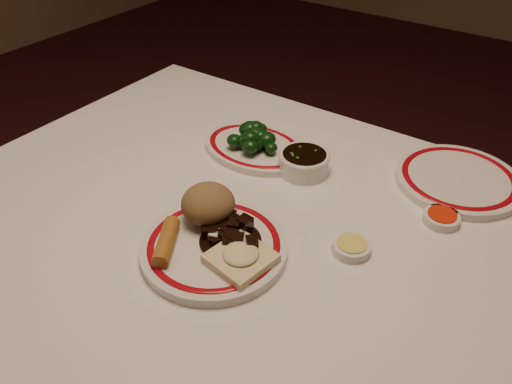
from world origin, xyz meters
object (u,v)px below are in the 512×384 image
(spring_roll, at_px, (166,241))
(soy_bowl, at_px, (304,163))
(broccoli_pile, at_px, (255,136))
(broccoli_plate, at_px, (255,148))
(dining_table, at_px, (252,260))
(main_plate, at_px, (214,247))
(fried_wonton, at_px, (241,257))
(rice_mound, at_px, (208,204))
(stirfry_heap, at_px, (230,234))

(spring_roll, height_order, soy_bowl, spring_roll)
(spring_roll, xyz_separation_m, broccoli_pile, (-0.06, 0.34, 0.01))
(broccoli_plate, distance_m, soy_bowl, 0.12)
(dining_table, relative_size, main_plate, 3.91)
(broccoli_plate, bearing_deg, broccoli_pile, -50.66)
(fried_wonton, relative_size, soy_bowl, 1.02)
(spring_roll, xyz_separation_m, soy_bowl, (0.06, 0.34, -0.01))
(broccoli_plate, distance_m, broccoli_pile, 0.03)
(broccoli_pile, bearing_deg, soy_bowl, -1.09)
(main_plate, relative_size, fried_wonton, 2.98)
(spring_roll, relative_size, broccoli_pile, 0.91)
(main_plate, height_order, rice_mound, rice_mound)
(fried_wonton, xyz_separation_m, broccoli_plate, (-0.18, 0.30, -0.02))
(fried_wonton, bearing_deg, dining_table, 116.52)
(rice_mound, xyz_separation_m, stirfry_heap, (0.06, -0.02, -0.02))
(fried_wonton, bearing_deg, broccoli_pile, 121.42)
(spring_roll, bearing_deg, rice_mound, 53.03)
(stirfry_heap, height_order, broccoli_pile, broccoli_pile)
(rice_mound, relative_size, broccoli_pile, 0.86)
(dining_table, relative_size, broccoli_plate, 4.91)
(dining_table, distance_m, soy_bowl, 0.22)
(spring_roll, bearing_deg, fried_wonton, -10.89)
(rice_mound, height_order, soy_bowl, rice_mound)
(main_plate, distance_m, broccoli_pile, 0.32)
(spring_roll, relative_size, fried_wonton, 0.95)
(broccoli_plate, relative_size, soy_bowl, 2.41)
(dining_table, bearing_deg, main_plate, -95.62)
(dining_table, bearing_deg, stirfry_heap, -85.90)
(fried_wonton, relative_size, broccoli_plate, 0.42)
(spring_roll, bearing_deg, broccoli_plate, 70.12)
(main_plate, bearing_deg, broccoli_pile, 112.71)
(stirfry_heap, relative_size, broccoli_plate, 0.43)
(stirfry_heap, bearing_deg, dining_table, 94.10)
(spring_roll, relative_size, soy_bowl, 0.97)
(rice_mound, height_order, spring_roll, rice_mound)
(rice_mound, bearing_deg, dining_table, 41.63)
(dining_table, bearing_deg, fried_wonton, -63.48)
(broccoli_plate, bearing_deg, spring_roll, -79.00)
(fried_wonton, distance_m, stirfry_heap, 0.06)
(broccoli_pile, bearing_deg, stirfry_heap, -62.94)
(main_plate, bearing_deg, broccoli_plate, 112.89)
(rice_mound, distance_m, fried_wonton, 0.12)
(dining_table, distance_m, fried_wonton, 0.17)
(rice_mound, relative_size, broccoli_plate, 0.38)
(soy_bowl, bearing_deg, main_plate, -90.12)
(dining_table, xyz_separation_m, broccoli_pile, (-0.13, 0.20, 0.13))
(rice_mound, distance_m, broccoli_pile, 0.26)
(rice_mound, distance_m, spring_roll, 0.10)
(rice_mound, relative_size, fried_wonton, 0.90)
(main_plate, xyz_separation_m, stirfry_heap, (0.01, 0.02, 0.02))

